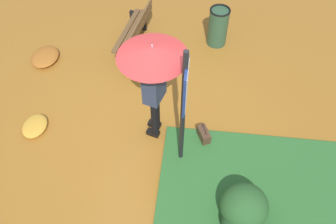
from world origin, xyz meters
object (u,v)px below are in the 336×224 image
object	(u,v)px
trash_bin	(218,27)
person_with_umbrella	(153,69)
park_bench	(135,33)
handbag	(204,135)
info_sign_post	(184,100)

from	to	relation	value
trash_bin	person_with_umbrella	bearing A→B (deg)	-20.96
trash_bin	park_bench	bearing A→B (deg)	-77.67
person_with_umbrella	handbag	xyz separation A→B (m)	(0.02, 0.81, -1.42)
person_with_umbrella	handbag	bearing A→B (deg)	88.32
person_with_umbrella	handbag	world-z (taller)	person_with_umbrella
info_sign_post	handbag	distance (m)	1.42
person_with_umbrella	handbag	size ratio (longest dim) A/B	5.53
info_sign_post	person_with_umbrella	bearing A→B (deg)	-132.13
info_sign_post	park_bench	size ratio (longest dim) A/B	1.64
person_with_umbrella	info_sign_post	bearing A→B (deg)	47.87
handbag	person_with_umbrella	bearing A→B (deg)	-91.68
park_bench	trash_bin	xyz separation A→B (m)	(-0.36, 1.67, 0.02)
trash_bin	handbag	bearing A→B (deg)	-3.37
handbag	park_bench	world-z (taller)	park_bench
park_bench	handbag	bearing A→B (deg)	35.20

